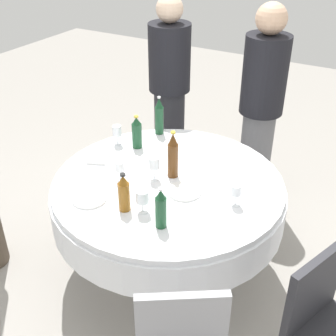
% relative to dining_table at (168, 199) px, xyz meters
% --- Properties ---
extents(ground_plane, '(10.00, 10.00, 0.00)m').
position_rel_dining_table_xyz_m(ground_plane, '(0.00, 0.00, -0.59)').
color(ground_plane, gray).
extents(dining_table, '(1.48, 1.48, 0.74)m').
position_rel_dining_table_xyz_m(dining_table, '(0.00, 0.00, 0.00)').
color(dining_table, white).
rests_on(dining_table, ground_plane).
extents(bottle_dark_green_rear, '(0.07, 0.07, 0.24)m').
position_rel_dining_table_xyz_m(bottle_dark_green_rear, '(0.40, -0.27, 0.26)').
color(bottle_dark_green_rear, '#194728').
rests_on(bottle_dark_green_rear, dining_table).
extents(bottle_amber_east, '(0.07, 0.07, 0.24)m').
position_rel_dining_table_xyz_m(bottle_amber_east, '(0.06, 0.38, 0.26)').
color(bottle_amber_east, '#8C5619').
rests_on(bottle_amber_east, dining_table).
extents(bottle_brown_right, '(0.07, 0.07, 0.31)m').
position_rel_dining_table_xyz_m(bottle_brown_right, '(0.00, -0.06, 0.29)').
color(bottle_brown_right, '#593314').
rests_on(bottle_brown_right, dining_table).
extents(bottle_dark_green_west, '(0.06, 0.06, 0.25)m').
position_rel_dining_table_xyz_m(bottle_dark_green_west, '(-0.19, 0.41, 0.26)').
color(bottle_dark_green_west, '#194728').
rests_on(bottle_dark_green_west, dining_table).
extents(bottle_dark_green_north, '(0.06, 0.06, 0.29)m').
position_rel_dining_table_xyz_m(bottle_dark_green_north, '(0.38, -0.53, 0.28)').
color(bottle_dark_green_north, '#194728').
rests_on(bottle_dark_green_north, dining_table).
extents(wine_glass_west, '(0.06, 0.06, 0.13)m').
position_rel_dining_table_xyz_m(wine_glass_west, '(0.26, 0.15, 0.24)').
color(wine_glass_west, white).
rests_on(wine_glass_west, dining_table).
extents(wine_glass_north, '(0.07, 0.07, 0.14)m').
position_rel_dining_table_xyz_m(wine_glass_north, '(-0.04, 0.35, 0.25)').
color(wine_glass_north, white).
rests_on(wine_glass_north, dining_table).
extents(wine_glass_left, '(0.06, 0.06, 0.14)m').
position_rel_dining_table_xyz_m(wine_glass_left, '(0.55, -0.24, 0.25)').
color(wine_glass_left, white).
rests_on(wine_glass_left, dining_table).
extents(wine_glass_far, '(0.07, 0.07, 0.16)m').
position_rel_dining_table_xyz_m(wine_glass_far, '(0.08, 0.03, 0.26)').
color(wine_glass_far, white).
rests_on(wine_glass_far, dining_table).
extents(wine_glass_south, '(0.06, 0.06, 0.13)m').
position_rel_dining_table_xyz_m(wine_glass_south, '(-0.46, 0.03, 0.24)').
color(wine_glass_south, white).
rests_on(wine_glass_south, dining_table).
extents(plate_south, '(0.20, 0.20, 0.02)m').
position_rel_dining_table_xyz_m(plate_south, '(0.30, 0.41, 0.15)').
color(plate_south, white).
rests_on(plate_south, dining_table).
extents(plate_inner, '(0.21, 0.21, 0.02)m').
position_rel_dining_table_xyz_m(plate_inner, '(-0.15, 0.07, 0.15)').
color(plate_inner, white).
rests_on(plate_inner, dining_table).
extents(knife_east, '(0.05, 0.18, 0.00)m').
position_rel_dining_table_xyz_m(knife_east, '(-0.14, -0.20, 0.15)').
color(knife_east, silver).
rests_on(knife_east, dining_table).
extents(spoon_right, '(0.12, 0.15, 0.00)m').
position_rel_dining_table_xyz_m(spoon_right, '(0.21, -0.46, 0.15)').
color(spoon_right, silver).
rests_on(spoon_right, dining_table).
extents(knife_west, '(0.08, 0.17, 0.00)m').
position_rel_dining_table_xyz_m(knife_west, '(-0.09, 0.54, 0.15)').
color(knife_west, silver).
rests_on(knife_west, dining_table).
extents(folded_napkin, '(0.18, 0.18, 0.02)m').
position_rel_dining_table_xyz_m(folded_napkin, '(0.54, 0.01, 0.16)').
color(folded_napkin, white).
rests_on(folded_napkin, dining_table).
extents(person_rear, '(0.34, 0.34, 1.64)m').
position_rel_dining_table_xyz_m(person_rear, '(-0.20, -1.12, 0.27)').
color(person_rear, slate).
rests_on(person_rear, ground_plane).
extents(person_east, '(0.34, 0.34, 1.64)m').
position_rel_dining_table_xyz_m(person_east, '(0.56, -1.00, 0.27)').
color(person_east, '#26262B').
rests_on(person_east, ground_plane).
extents(chair_left, '(0.51, 0.51, 0.87)m').
position_rel_dining_table_xyz_m(chair_left, '(-1.11, 0.41, -0.08)').
color(chair_left, '#2D2D33').
rests_on(chair_left, ground_plane).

